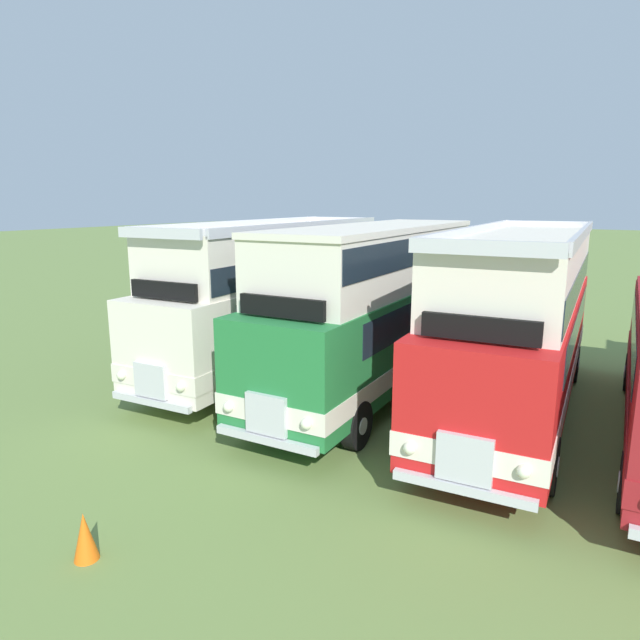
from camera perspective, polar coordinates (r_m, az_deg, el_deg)
bus_first_in_row at (r=17.20m, az=-4.62°, el=2.86°), size 3.11×10.78×4.52m
bus_second_in_row at (r=14.86m, az=5.62°, el=1.80°), size 2.81×10.19×4.49m
bus_third_in_row at (r=14.09m, az=19.72°, el=0.11°), size 3.14×10.73×4.52m
cone_near_end at (r=9.28m, az=-22.91°, el=-19.71°), size 0.36×0.36×0.73m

